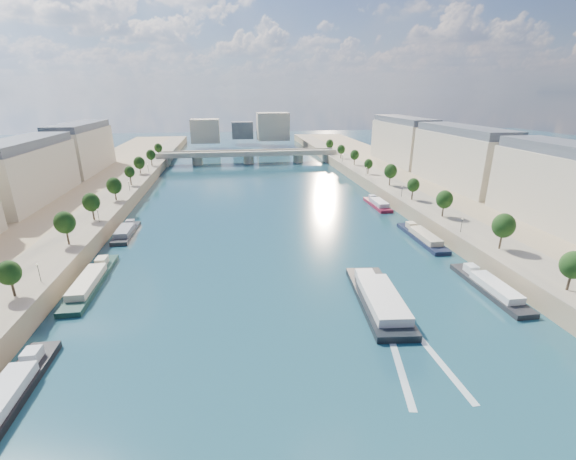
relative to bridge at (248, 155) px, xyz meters
name	(u,v)px	position (x,y,z in m)	size (l,w,h in m)	color
ground	(272,240)	(0.00, -136.79, -5.08)	(700.00, 700.00, 0.00)	#0B2333
quay_left	(16,245)	(-72.00, -136.79, -2.58)	(44.00, 520.00, 5.00)	#9E8460
quay_right	(488,221)	(72.00, -136.79, -2.58)	(44.00, 520.00, 5.00)	#9E8460
pave_left	(72,234)	(-57.00, -136.79, -0.03)	(14.00, 520.00, 0.10)	gray
pave_right	(447,216)	(57.00, -136.79, -0.03)	(14.00, 520.00, 0.10)	gray
trees_left	(78,213)	(-55.00, -134.79, 5.39)	(4.80, 268.80, 8.26)	#382B1E
trees_right	(428,192)	(55.00, -126.79, 5.39)	(4.80, 268.80, 8.26)	#382B1E
lamps_left	(74,236)	(-52.50, -146.79, 2.70)	(0.36, 200.36, 4.28)	black
lamps_right	(428,204)	(52.50, -131.79, 2.70)	(0.36, 200.36, 4.28)	black
buildings_right	(507,171)	(85.00, -124.79, 11.37)	(16.00, 226.00, 23.20)	#BFAF93
skyline	(247,128)	(3.19, 82.73, 9.57)	(79.00, 42.00, 22.00)	#BFAF93
bridge	(248,155)	(0.00, 0.00, 0.00)	(112.00, 12.00, 8.15)	#C1B79E
tour_barge	(379,299)	(18.33, -177.87, -3.97)	(11.02, 29.53, 3.92)	black
wake	(413,352)	(18.33, -194.44, -5.06)	(10.74, 26.02, 0.04)	silver
moored_barges_left	(12,391)	(-45.50, -195.21, -4.24)	(5.00, 155.20, 3.60)	#1C1F3F
moored_barges_right	(500,295)	(45.50, -179.71, -4.24)	(5.00, 164.57, 3.60)	black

